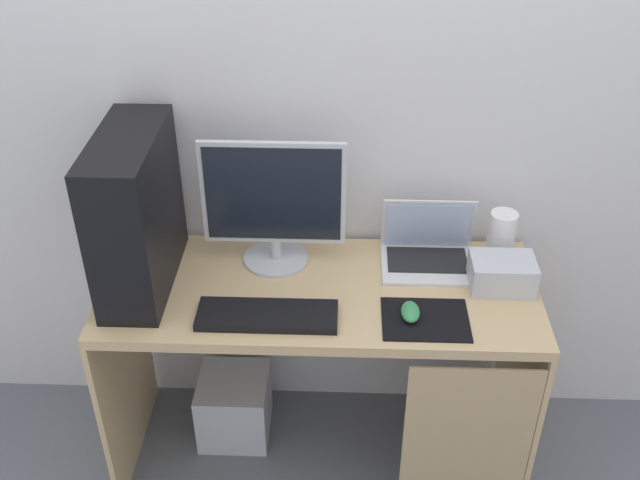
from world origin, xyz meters
name	(u,v)px	position (x,y,z in m)	size (l,w,h in m)	color
ground_plane	(320,450)	(0.00, 0.00, 0.00)	(8.00, 8.00, 0.00)	slate
wall_back	(325,88)	(0.00, 0.32, 1.30)	(4.00, 0.05, 2.60)	silver
desk	(326,329)	(0.02, -0.01, 0.60)	(1.38, 0.56, 0.77)	tan
pc_tower	(135,213)	(-0.56, 0.02, 1.02)	(0.18, 0.47, 0.50)	black
monitor	(274,205)	(-0.15, 0.14, 0.98)	(0.46, 0.22, 0.44)	#B7BCC6
laptop	(428,250)	(0.35, 0.16, 0.81)	(0.30, 0.23, 0.21)	silver
speaker	(501,236)	(0.59, 0.18, 0.85)	(0.09, 0.09, 0.17)	white
projector	(502,273)	(0.57, 0.02, 0.82)	(0.20, 0.14, 0.10)	#B7BCC6
keyboard	(267,315)	(-0.15, -0.16, 0.78)	(0.42, 0.14, 0.02)	black
mousepad	(425,319)	(0.32, -0.15, 0.77)	(0.26, 0.20, 0.01)	black
mouse_left	(410,312)	(0.27, -0.14, 0.79)	(0.06, 0.10, 0.03)	#338C4C
subwoofer	(234,406)	(-0.33, 0.09, 0.13)	(0.26, 0.26, 0.26)	#B7BCC6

